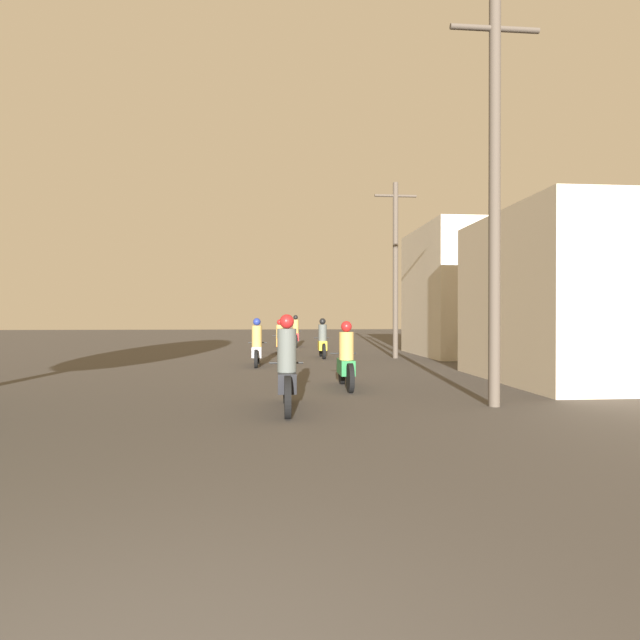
{
  "coord_description": "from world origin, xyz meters",
  "views": [
    {
      "loc": [
        0.66,
        -1.47,
        1.58
      ],
      "look_at": [
        2.21,
        16.46,
        1.45
      ],
      "focal_mm": 28.0,
      "sensor_mm": 36.0,
      "label": 1
    }
  ],
  "objects_px": {
    "motorcycle_silver": "(257,347)",
    "building_right_near": "(581,297)",
    "motorcycle_black": "(287,373)",
    "utility_pole_near": "(495,194)",
    "utility_pole_far": "(395,266)",
    "motorcycle_green": "(346,361)",
    "motorcycle_yellow": "(322,342)",
    "motorcycle_red": "(296,334)",
    "building_right_far": "(468,292)",
    "motorcycle_orange": "(280,340)"
  },
  "relations": [
    {
      "from": "building_right_near",
      "to": "utility_pole_far",
      "type": "height_order",
      "value": "utility_pole_far"
    },
    {
      "from": "motorcycle_silver",
      "to": "building_right_near",
      "type": "distance_m",
      "value": 9.31
    },
    {
      "from": "building_right_near",
      "to": "utility_pole_near",
      "type": "relative_size",
      "value": 0.72
    },
    {
      "from": "motorcycle_green",
      "to": "motorcycle_silver",
      "type": "relative_size",
      "value": 1.01
    },
    {
      "from": "motorcycle_black",
      "to": "motorcycle_silver",
      "type": "distance_m",
      "value": 7.7
    },
    {
      "from": "utility_pole_near",
      "to": "utility_pole_far",
      "type": "xyz_separation_m",
      "value": [
        0.67,
        10.11,
        -0.23
      ]
    },
    {
      "from": "motorcycle_green",
      "to": "motorcycle_silver",
      "type": "distance_m",
      "value": 5.6
    },
    {
      "from": "motorcycle_orange",
      "to": "motorcycle_red",
      "type": "bearing_deg",
      "value": 79.09
    },
    {
      "from": "motorcycle_red",
      "to": "building_right_near",
      "type": "xyz_separation_m",
      "value": [
        6.43,
        -14.35,
        1.39
      ]
    },
    {
      "from": "utility_pole_far",
      "to": "building_right_near",
      "type": "bearing_deg",
      "value": -67.29
    },
    {
      "from": "motorcycle_green",
      "to": "motorcycle_yellow",
      "type": "height_order",
      "value": "motorcycle_yellow"
    },
    {
      "from": "building_right_far",
      "to": "utility_pole_near",
      "type": "xyz_separation_m",
      "value": [
        -4.0,
        -11.41,
        1.13
      ]
    },
    {
      "from": "motorcycle_black",
      "to": "utility_pole_far",
      "type": "xyz_separation_m",
      "value": [
        4.3,
        10.18,
        2.85
      ]
    },
    {
      "from": "motorcycle_black",
      "to": "motorcycle_yellow",
      "type": "distance_m",
      "value": 10.73
    },
    {
      "from": "motorcycle_yellow",
      "to": "building_right_far",
      "type": "height_order",
      "value": "building_right_far"
    },
    {
      "from": "motorcycle_yellow",
      "to": "utility_pole_near",
      "type": "height_order",
      "value": "utility_pole_near"
    },
    {
      "from": "motorcycle_orange",
      "to": "motorcycle_red",
      "type": "distance_m",
      "value": 4.51
    },
    {
      "from": "motorcycle_orange",
      "to": "building_right_far",
      "type": "distance_m",
      "value": 8.11
    },
    {
      "from": "building_right_near",
      "to": "motorcycle_silver",
      "type": "bearing_deg",
      "value": 150.92
    },
    {
      "from": "utility_pole_near",
      "to": "utility_pole_far",
      "type": "bearing_deg",
      "value": 86.21
    },
    {
      "from": "motorcycle_black",
      "to": "building_right_near",
      "type": "xyz_separation_m",
      "value": [
        7.23,
        3.19,
        1.41
      ]
    },
    {
      "from": "motorcycle_yellow",
      "to": "building_right_near",
      "type": "xyz_separation_m",
      "value": [
        5.66,
        -7.42,
        1.43
      ]
    },
    {
      "from": "motorcycle_silver",
      "to": "utility_pole_near",
      "type": "distance_m",
      "value": 9.32
    },
    {
      "from": "motorcycle_red",
      "to": "building_right_far",
      "type": "distance_m",
      "value": 9.34
    },
    {
      "from": "building_right_near",
      "to": "utility_pole_near",
      "type": "height_order",
      "value": "utility_pole_near"
    },
    {
      "from": "motorcycle_black",
      "to": "building_right_far",
      "type": "height_order",
      "value": "building_right_far"
    },
    {
      "from": "motorcycle_black",
      "to": "building_right_far",
      "type": "distance_m",
      "value": 13.92
    },
    {
      "from": "building_right_far",
      "to": "utility_pole_near",
      "type": "distance_m",
      "value": 12.14
    },
    {
      "from": "motorcycle_orange",
      "to": "building_right_far",
      "type": "height_order",
      "value": "building_right_far"
    },
    {
      "from": "building_right_near",
      "to": "motorcycle_black",
      "type": "bearing_deg",
      "value": -156.21
    },
    {
      "from": "motorcycle_silver",
      "to": "building_right_near",
      "type": "bearing_deg",
      "value": -31.74
    },
    {
      "from": "motorcycle_green",
      "to": "utility_pole_far",
      "type": "relative_size",
      "value": 0.29
    },
    {
      "from": "building_right_far",
      "to": "utility_pole_far",
      "type": "relative_size",
      "value": 0.84
    },
    {
      "from": "motorcycle_green",
      "to": "motorcycle_silver",
      "type": "bearing_deg",
      "value": 115.57
    },
    {
      "from": "motorcycle_black",
      "to": "motorcycle_green",
      "type": "xyz_separation_m",
      "value": [
        1.35,
        2.49,
        -0.04
      ]
    },
    {
      "from": "motorcycle_black",
      "to": "motorcycle_orange",
      "type": "bearing_deg",
      "value": 89.59
    },
    {
      "from": "motorcycle_orange",
      "to": "utility_pole_near",
      "type": "distance_m",
      "value": 13.9
    },
    {
      "from": "motorcycle_yellow",
      "to": "motorcycle_red",
      "type": "distance_m",
      "value": 6.97
    },
    {
      "from": "motorcycle_black",
      "to": "building_right_far",
      "type": "relative_size",
      "value": 0.37
    },
    {
      "from": "building_right_near",
      "to": "building_right_far",
      "type": "distance_m",
      "value": 8.32
    },
    {
      "from": "motorcycle_black",
      "to": "motorcycle_green",
      "type": "height_order",
      "value": "motorcycle_black"
    },
    {
      "from": "motorcycle_orange",
      "to": "utility_pole_near",
      "type": "relative_size",
      "value": 0.28
    },
    {
      "from": "motorcycle_black",
      "to": "utility_pole_far",
      "type": "distance_m",
      "value": 11.41
    },
    {
      "from": "utility_pole_near",
      "to": "motorcycle_red",
      "type": "bearing_deg",
      "value": 99.24
    },
    {
      "from": "motorcycle_yellow",
      "to": "building_right_near",
      "type": "bearing_deg",
      "value": -43.15
    },
    {
      "from": "motorcycle_silver",
      "to": "utility_pole_near",
      "type": "relative_size",
      "value": 0.27
    },
    {
      "from": "motorcycle_black",
      "to": "building_right_near",
      "type": "bearing_deg",
      "value": 23.17
    },
    {
      "from": "building_right_near",
      "to": "building_right_far",
      "type": "xyz_separation_m",
      "value": [
        0.41,
        8.29,
        0.54
      ]
    },
    {
      "from": "motorcycle_silver",
      "to": "building_right_far",
      "type": "bearing_deg",
      "value": 21.7
    },
    {
      "from": "motorcycle_orange",
      "to": "building_right_near",
      "type": "height_order",
      "value": "building_right_near"
    }
  ]
}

